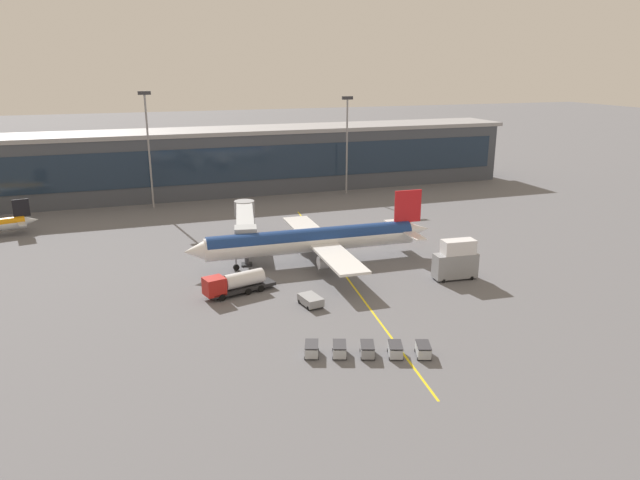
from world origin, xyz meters
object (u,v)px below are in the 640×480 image
(main_airliner, at_px, (314,240))
(baggage_cart_4, at_px, (423,350))
(catering_lift, at_px, (456,260))
(fuel_tanker, at_px, (235,283))
(pushback_tug, at_px, (311,300))
(baggage_cart_0, at_px, (312,349))
(baggage_cart_3, at_px, (395,350))
(baggage_cart_2, at_px, (367,349))
(baggage_cart_1, at_px, (339,349))

(main_airliner, height_order, baggage_cart_4, main_airliner)
(catering_lift, height_order, baggage_cart_4, catering_lift)
(fuel_tanker, relative_size, baggage_cart_4, 3.68)
(catering_lift, relative_size, pushback_tug, 1.68)
(catering_lift, distance_m, baggage_cart_0, 33.58)
(baggage_cart_4, bearing_deg, fuel_tanker, 123.20)
(catering_lift, bearing_deg, baggage_cart_3, -134.99)
(baggage_cart_0, bearing_deg, fuel_tanker, 102.46)
(main_airliner, xyz_separation_m, catering_lift, (18.44, -14.52, -0.93))
(main_airliner, xyz_separation_m, pushback_tug, (-6.17, -17.48, -3.15))
(fuel_tanker, distance_m, baggage_cart_3, 28.18)
(main_airliner, xyz_separation_m, baggage_cart_2, (-4.54, -33.42, -3.22))
(baggage_cart_2, relative_size, baggage_cart_3, 1.00)
(baggage_cart_2, distance_m, baggage_cart_3, 3.20)
(catering_lift, bearing_deg, main_airliner, 141.79)
(main_airliner, bearing_deg, baggage_cart_1, -103.14)
(main_airliner, height_order, pushback_tug, main_airliner)
(pushback_tug, bearing_deg, fuel_tanker, 140.31)
(baggage_cart_1, height_order, baggage_cart_2, same)
(main_airliner, bearing_deg, fuel_tanker, -147.04)
(main_airliner, relative_size, baggage_cart_2, 14.18)
(baggage_cart_1, bearing_deg, baggage_cart_4, -19.55)
(baggage_cart_3, bearing_deg, baggage_cart_1, 160.45)
(baggage_cart_3, distance_m, baggage_cart_4, 3.20)
(main_airliner, bearing_deg, baggage_cart_4, -87.60)
(main_airliner, height_order, catering_lift, main_airliner)
(catering_lift, bearing_deg, baggage_cart_0, -149.99)
(pushback_tug, height_order, baggage_cart_3, baggage_cart_3)
(baggage_cart_2, bearing_deg, fuel_tanker, 114.58)
(baggage_cart_1, bearing_deg, baggage_cart_3, -19.55)
(main_airliner, distance_m, baggage_cart_2, 33.88)
(baggage_cart_2, bearing_deg, baggage_cart_0, 160.45)
(baggage_cart_2, height_order, baggage_cart_3, same)
(main_airliner, relative_size, baggage_cart_1, 14.18)
(pushback_tug, distance_m, baggage_cart_3, 17.64)
(baggage_cart_1, bearing_deg, fuel_tanker, 109.03)
(main_airliner, height_order, fuel_tanker, main_airliner)
(baggage_cart_1, xyz_separation_m, baggage_cart_2, (3.02, -1.07, 0.00))
(baggage_cart_3, bearing_deg, baggage_cart_4, -19.55)
(fuel_tanker, relative_size, baggage_cart_0, 3.68)
(catering_lift, relative_size, baggage_cart_3, 2.31)
(main_airliner, distance_m, pushback_tug, 18.80)
(pushback_tug, xyz_separation_m, baggage_cart_2, (1.64, -15.94, -0.07))
(pushback_tug, relative_size, baggage_cart_2, 1.38)
(baggage_cart_1, bearing_deg, pushback_tug, 84.70)
(baggage_cart_0, distance_m, baggage_cart_3, 9.60)
(pushback_tug, relative_size, baggage_cart_1, 1.38)
(pushback_tug, bearing_deg, baggage_cart_4, -67.02)
(fuel_tanker, xyz_separation_m, pushback_tug, (9.11, -7.56, -0.90))
(baggage_cart_0, bearing_deg, pushback_tug, 72.33)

